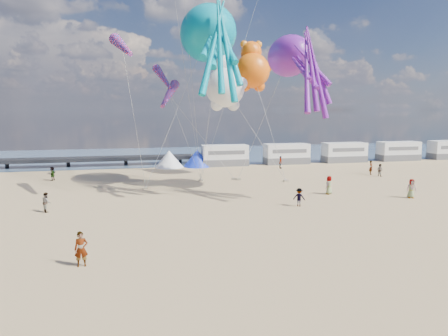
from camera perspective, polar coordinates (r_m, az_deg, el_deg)
ground at (r=18.96m, az=9.38°, el=-16.78°), size 120.00×120.00×0.00m
water at (r=71.63m, az=-7.25°, el=1.83°), size 120.00×120.00×0.00m
motorhome_0 at (r=57.65m, az=0.09°, el=1.82°), size 6.60×2.50×3.00m
motorhome_1 at (r=60.44m, az=8.92°, el=2.02°), size 6.60×2.50×3.00m
motorhome_2 at (r=64.52m, az=16.80°, el=2.15°), size 6.60×2.50×3.00m
motorhome_3 at (r=69.66m, az=23.64°, el=2.24°), size 6.60×2.50×3.00m
tent_white at (r=56.48m, az=-7.85°, el=1.30°), size 4.00×4.00×2.40m
tent_blue at (r=56.95m, az=-3.84°, el=1.41°), size 4.00×4.00×2.40m
standing_person at (r=22.16m, az=-19.74°, el=-10.84°), size 0.71×0.51×1.84m
beachgoer_0 at (r=39.47m, az=14.78°, el=-2.39°), size 0.77×0.71×1.76m
beachgoer_1 at (r=34.59m, az=-24.04°, el=-4.48°), size 0.72×0.89×1.57m
beachgoer_2 at (r=34.03m, az=10.68°, el=-4.12°), size 0.93×0.86×1.54m
beachgoer_3 at (r=55.56m, az=8.06°, el=0.81°), size 1.08×1.27×1.70m
beachgoer_4 at (r=49.65m, az=-23.31°, el=-0.74°), size 0.75×1.01×1.59m
beachgoer_5 at (r=53.04m, az=20.25°, el=0.06°), size 1.08×1.70×1.75m
beachgoer_6 at (r=40.35m, az=25.20°, el=-2.67°), size 0.74×0.60×1.76m
beachgoer_7 at (r=51.97m, az=21.36°, el=-0.29°), size 0.72×0.87×1.53m
sandbag_a at (r=41.52m, az=-11.11°, el=-2.82°), size 0.50×0.35×0.22m
sandbag_b at (r=46.03m, az=2.06°, el=-1.59°), size 0.50×0.35×0.22m
sandbag_c at (r=45.34m, az=8.83°, el=-1.83°), size 0.50×0.35×0.22m
sandbag_d at (r=46.14m, az=1.44°, el=-1.56°), size 0.50×0.35×0.22m
sandbag_e at (r=45.34m, az=-3.31°, el=-1.75°), size 0.50×0.35×0.22m
kite_octopus_teal at (r=42.14m, az=-2.33°, el=18.63°), size 4.59×10.65×12.15m
kite_octopus_purple at (r=39.83m, az=9.29°, el=15.50°), size 7.05×9.67×10.16m
kite_panda at (r=40.17m, az=0.15°, el=11.41°), size 5.66×5.46×6.64m
kite_teddy_orange at (r=47.85m, az=4.06°, el=13.69°), size 5.95×5.74×6.98m
windsock_left at (r=37.28m, az=-14.34°, el=16.51°), size 2.54×6.06×5.97m
windsock_mid at (r=41.06m, az=-7.87°, el=10.34°), size 2.82×5.64×5.63m
windsock_right at (r=43.57m, az=-8.74°, el=12.67°), size 2.11×4.95×4.88m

